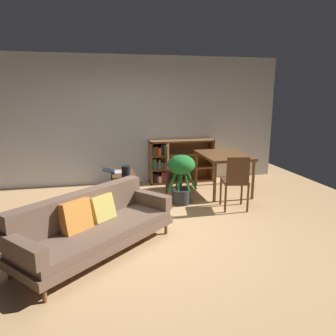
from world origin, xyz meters
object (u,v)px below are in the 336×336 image
(media_console, at_px, (124,189))
(dining_chair_near, at_px, (174,165))
(fabric_couch, at_px, (93,224))
(potted_floor_plant, at_px, (181,173))
(desk_speaker, at_px, (126,172))
(dining_chair_far, at_px, (236,179))
(dining_table, at_px, (223,158))
(bookshelf, at_px, (176,161))
(open_laptop, at_px, (116,171))

(media_console, height_order, dining_chair_near, dining_chair_near)
(fabric_couch, xyz_separation_m, potted_floor_plant, (1.52, 1.51, 0.20))
(desk_speaker, bearing_deg, dining_chair_near, 36.63)
(potted_floor_plant, bearing_deg, media_console, 163.96)
(potted_floor_plant, height_order, dining_chair_far, dining_chair_far)
(desk_speaker, distance_m, dining_table, 2.00)
(desk_speaker, height_order, bookshelf, bookshelf)
(open_laptop, distance_m, desk_speaker, 0.48)
(open_laptop, bearing_deg, media_console, -62.20)
(dining_chair_near, height_order, bookshelf, same)
(fabric_couch, xyz_separation_m, bookshelf, (1.80, 2.97, 0.10))
(media_console, bearing_deg, open_laptop, 117.80)
(open_laptop, relative_size, dining_chair_near, 0.49)
(media_console, relative_size, bookshelf, 0.73)
(bookshelf, bearing_deg, media_console, -136.85)
(dining_table, xyz_separation_m, bookshelf, (-0.70, 0.96, -0.22))
(fabric_couch, distance_m, bookshelf, 3.48)
(media_console, xyz_separation_m, desk_speaker, (0.02, -0.24, 0.36))
(potted_floor_plant, height_order, dining_table, potted_floor_plant)
(desk_speaker, xyz_separation_m, dining_chair_near, (1.03, 0.76, -0.09))
(media_console, distance_m, dining_chair_far, 1.96)
(open_laptop, height_order, potted_floor_plant, potted_floor_plant)
(potted_floor_plant, bearing_deg, bookshelf, 78.98)
(dining_chair_near, xyz_separation_m, bookshelf, (0.22, 0.66, -0.07))
(open_laptop, distance_m, potted_floor_plant, 1.20)
(potted_floor_plant, xyz_separation_m, dining_chair_near, (0.07, 0.80, -0.03))
(desk_speaker, distance_m, potted_floor_plant, 0.96)
(fabric_couch, distance_m, dining_chair_far, 2.53)
(open_laptop, height_order, dining_chair_near, dining_chair_near)
(dining_chair_far, bearing_deg, bookshelf, 104.68)
(desk_speaker, xyz_separation_m, dining_chair_far, (1.76, -0.54, -0.09))
(media_console, distance_m, dining_table, 2.02)
(fabric_couch, bearing_deg, desk_speaker, 70.09)
(fabric_couch, relative_size, media_console, 1.99)
(media_console, bearing_deg, dining_chair_far, -23.90)
(dining_table, relative_size, dining_chair_far, 1.29)
(media_console, relative_size, desk_speaker, 4.82)
(bookshelf, bearing_deg, desk_speaker, -131.08)
(desk_speaker, xyz_separation_m, bookshelf, (1.24, 1.43, -0.16))
(dining_chair_far, bearing_deg, open_laptop, 152.07)
(media_console, xyz_separation_m, dining_table, (1.96, 0.22, 0.43))
(desk_speaker, bearing_deg, potted_floor_plant, -2.23)
(open_laptop, xyz_separation_m, potted_floor_plant, (1.09, -0.50, 0.02))
(dining_chair_near, distance_m, bookshelf, 0.70)
(fabric_couch, bearing_deg, potted_floor_plant, 44.81)
(dining_chair_near, relative_size, bookshelf, 0.66)
(open_laptop, distance_m, dining_chair_near, 1.20)
(fabric_couch, bearing_deg, media_console, 73.17)
(desk_speaker, relative_size, potted_floor_plant, 0.24)
(desk_speaker, height_order, dining_chair_far, dining_chair_far)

